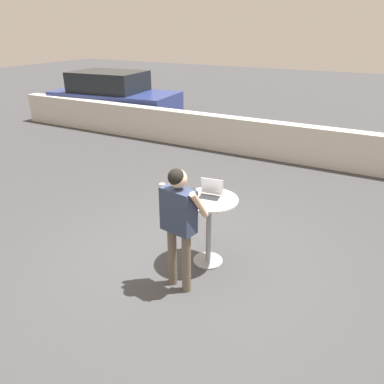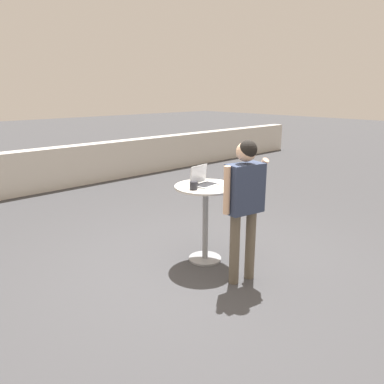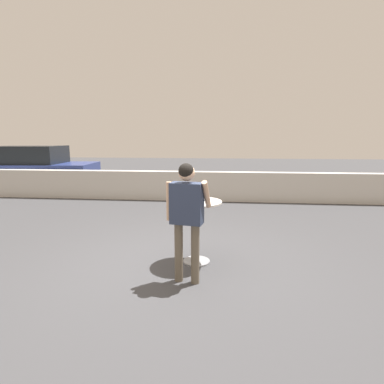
{
  "view_description": "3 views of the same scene",
  "coord_description": "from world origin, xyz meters",
  "px_view_note": "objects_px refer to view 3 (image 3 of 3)",
  "views": [
    {
      "loc": [
        2.16,
        -3.7,
        2.99
      ],
      "look_at": [
        0.08,
        0.12,
        1.04
      ],
      "focal_mm": 35.0,
      "sensor_mm": 36.0,
      "label": 1
    },
    {
      "loc": [
        -2.79,
        -2.85,
        2.06
      ],
      "look_at": [
        0.1,
        0.25,
        0.91
      ],
      "focal_mm": 35.0,
      "sensor_mm": 36.0,
      "label": 2
    },
    {
      "loc": [
        0.65,
        -4.13,
        1.87
      ],
      "look_at": [
        0.2,
        0.3,
        1.08
      ],
      "focal_mm": 28.0,
      "sensor_mm": 36.0,
      "label": 3
    }
  ],
  "objects_px": {
    "laptop": "(197,197)",
    "parked_car_near_street": "(35,168)",
    "coffee_mug": "(181,198)",
    "standing_person": "(187,209)",
    "cafe_table": "(197,219)"
  },
  "relations": [
    {
      "from": "laptop",
      "to": "parked_car_near_street",
      "type": "height_order",
      "value": "parked_car_near_street"
    },
    {
      "from": "coffee_mug",
      "to": "cafe_table",
      "type": "bearing_deg",
      "value": 6.81
    },
    {
      "from": "coffee_mug",
      "to": "laptop",
      "type": "bearing_deg",
      "value": 17.14
    },
    {
      "from": "coffee_mug",
      "to": "standing_person",
      "type": "height_order",
      "value": "standing_person"
    },
    {
      "from": "standing_person",
      "to": "cafe_table",
      "type": "bearing_deg",
      "value": 83.63
    },
    {
      "from": "cafe_table",
      "to": "coffee_mug",
      "type": "bearing_deg",
      "value": -173.19
    },
    {
      "from": "cafe_table",
      "to": "parked_car_near_street",
      "type": "xyz_separation_m",
      "value": [
        -6.38,
        5.84,
        0.15
      ]
    },
    {
      "from": "cafe_table",
      "to": "laptop",
      "type": "relative_size",
      "value": 2.94
    },
    {
      "from": "laptop",
      "to": "coffee_mug",
      "type": "height_order",
      "value": "laptop"
    },
    {
      "from": "cafe_table",
      "to": "standing_person",
      "type": "bearing_deg",
      "value": -96.37
    },
    {
      "from": "standing_person",
      "to": "parked_car_near_street",
      "type": "xyz_separation_m",
      "value": [
        -6.31,
        6.49,
        -0.16
      ]
    },
    {
      "from": "coffee_mug",
      "to": "parked_car_near_street",
      "type": "xyz_separation_m",
      "value": [
        -6.16,
        5.86,
        -0.17
      ]
    },
    {
      "from": "standing_person",
      "to": "parked_car_near_street",
      "type": "relative_size",
      "value": 0.37
    },
    {
      "from": "standing_person",
      "to": "parked_car_near_street",
      "type": "bearing_deg",
      "value": 134.2
    },
    {
      "from": "laptop",
      "to": "parked_car_near_street",
      "type": "relative_size",
      "value": 0.08
    }
  ]
}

